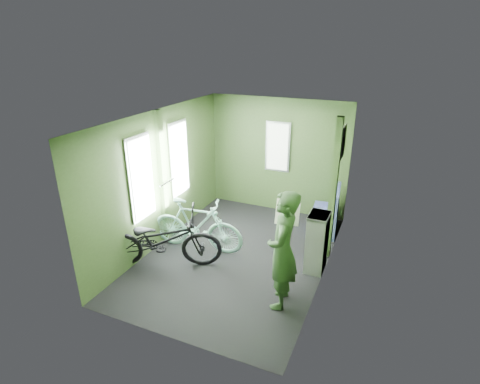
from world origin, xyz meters
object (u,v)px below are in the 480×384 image
object	(u,v)px
bicycle_mint	(198,250)
bench_seat	(326,218)
waste_box	(317,243)
passenger	(283,250)
bicycle_black	(164,267)

from	to	relation	value
bicycle_mint	bench_seat	distance (m)	2.42
bicycle_mint	waste_box	world-z (taller)	waste_box
bicycle_mint	passenger	size ratio (longest dim) A/B	0.98
bicycle_mint	waste_box	distance (m)	2.02
bicycle_black	passenger	size ratio (longest dim) A/B	1.14
passenger	waste_box	size ratio (longest dim) A/B	1.72
bicycle_black	passenger	bearing A→B (deg)	-116.59
bicycle_black	waste_box	distance (m)	2.41
passenger	bench_seat	size ratio (longest dim) A/B	1.91
waste_box	bench_seat	bearing A→B (deg)	94.98
bicycle_black	waste_box	bearing A→B (deg)	-92.25
bicycle_mint	waste_box	size ratio (longest dim) A/B	1.68
waste_box	bench_seat	xyz separation A→B (m)	(-0.12, 1.34, -0.22)
passenger	bicycle_mint	bearing A→B (deg)	-121.68
bicycle_black	waste_box	xyz separation A→B (m)	(2.20, 0.87, 0.47)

